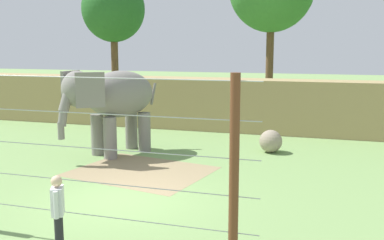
{
  "coord_description": "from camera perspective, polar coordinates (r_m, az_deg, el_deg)",
  "views": [
    {
      "loc": [
        5.26,
        -10.67,
        4.15
      ],
      "look_at": [
        0.35,
        5.26,
        1.4
      ],
      "focal_mm": 41.87,
      "sensor_mm": 36.0,
      "label": 1
    }
  ],
  "objects": [
    {
      "name": "ground_plane",
      "position": [
        12.6,
        -8.72,
        -9.97
      ],
      "size": [
        120.0,
        120.0,
        0.0
      ],
      "primitive_type": "plane",
      "color": "#759956"
    },
    {
      "name": "dirt_patch",
      "position": [
        15.22,
        -6.5,
        -6.51
      ],
      "size": [
        4.95,
        4.28,
        0.01
      ],
      "primitive_type": "cube",
      "rotation": [
        0.0,
        0.0,
        -0.2
      ],
      "color": "#937F5B",
      "rests_on": "ground"
    },
    {
      "name": "embankment_wall",
      "position": [
        22.54,
        3.51,
        2.04
      ],
      "size": [
        36.0,
        1.8,
        2.57
      ],
      "primitive_type": "cube",
      "color": "tan",
      "rests_on": "ground"
    },
    {
      "name": "elephant",
      "position": [
        17.31,
        -10.05,
        2.7
      ],
      "size": [
        3.09,
        4.04,
        3.3
      ],
      "color": "gray",
      "rests_on": "ground"
    },
    {
      "name": "enrichment_ball",
      "position": [
        17.95,
        10.0,
        -2.67
      ],
      "size": [
        0.9,
        0.9,
        0.9
      ],
      "primitive_type": "sphere",
      "color": "gray",
      "rests_on": "ground"
    },
    {
      "name": "cable_fence",
      "position": [
        9.74,
        -16.16,
        -4.6
      ],
      "size": [
        8.29,
        0.19,
        3.69
      ],
      "color": "brown",
      "rests_on": "ground"
    },
    {
      "name": "zookeeper",
      "position": [
        9.35,
        -16.69,
        -11.2
      ],
      "size": [
        0.39,
        0.55,
        1.67
      ],
      "color": "#232328",
      "rests_on": "ground"
    },
    {
      "name": "tree_far_left",
      "position": [
        28.53,
        -9.99,
        13.66
      ],
      "size": [
        3.84,
        3.84,
        8.44
      ],
      "color": "brown",
      "rests_on": "ground"
    }
  ]
}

